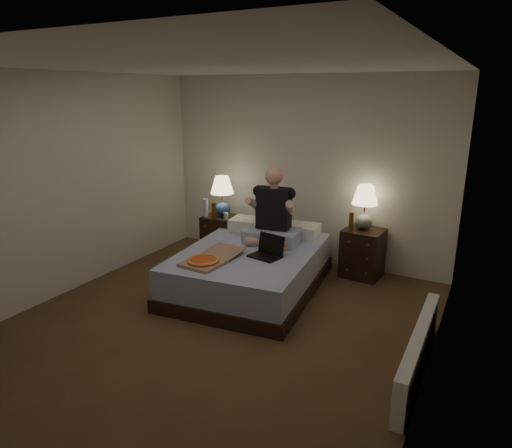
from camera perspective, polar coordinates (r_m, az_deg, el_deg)
The scene contains 18 objects.
floor at distance 4.73m, azimuth -5.29°, elevation -12.70°, with size 4.00×4.50×0.00m, color brown.
ceiling at distance 4.14m, azimuth -6.25°, elevation 19.18°, with size 4.00×4.50×0.00m, color white.
wall_back at distance 6.22m, azimuth 5.93°, elevation 6.64°, with size 4.00×2.50×0.00m, color silver.
wall_left at distance 5.61m, azimuth -23.04°, elevation 4.36°, with size 4.50×2.50×0.00m, color silver.
wall_right at distance 3.59m, azimuth 21.87°, elevation -1.69°, with size 4.50×2.50×0.00m, color silver.
bed at distance 5.45m, azimuth -0.76°, elevation -5.70°, with size 1.46×1.95×0.49m, color #576EAF.
nightstand_left at distance 6.50m, azimuth -4.38°, elevation -1.52°, with size 0.46×0.41×0.60m, color black.
nightstand_right at distance 5.94m, azimuth 13.17°, elevation -3.56°, with size 0.47×0.43×0.62m, color black.
lamp_left at distance 6.37m, azimuth -4.24°, elevation 3.50°, with size 0.32×0.32×0.56m, color #284E94, non-canonical shape.
lamp_right at distance 5.82m, azimuth 13.41°, elevation 2.06°, with size 0.32×0.32×0.56m, color gray, non-canonical shape.
water_bottle at distance 6.38m, azimuth -6.33°, elevation 2.03°, with size 0.07×0.07×0.25m, color silver.
soda_can at distance 6.21m, azimuth -3.79°, elevation 0.98°, with size 0.07×0.07×0.10m, color beige.
beer_bottle_left at distance 6.23m, azimuth -5.27°, elevation 1.62°, with size 0.06×0.06×0.23m, color #552A0C.
beer_bottle_right at distance 5.76m, azimuth 11.83°, elevation 0.33°, with size 0.06×0.06×0.23m, color #5F370D.
person at distance 5.52m, azimuth 2.09°, elevation 2.32°, with size 0.66×0.52×0.93m, color black, non-canonical shape.
laptop at distance 5.10m, azimuth 1.11°, elevation -2.92°, with size 0.34×0.28×0.24m, color black, non-canonical shape.
pizza_box at distance 4.94m, azimuth -6.64°, elevation -4.66°, with size 0.40×0.76×0.08m, color tan, non-canonical shape.
radiator at distance 4.16m, azimuth 19.60°, elevation -14.82°, with size 0.10×1.60×0.40m, color white.
Camera 1 is at (2.32, -3.42, 2.29)m, focal length 32.00 mm.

